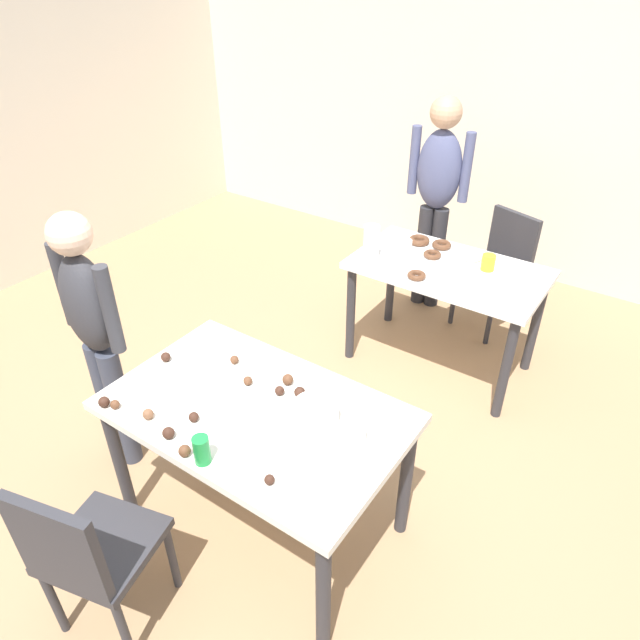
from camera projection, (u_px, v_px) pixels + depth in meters
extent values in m
plane|color=#9E7A56|center=(267.00, 484.00, 3.07)|extent=(6.40, 6.40, 0.00)
cube|color=beige|center=(509.00, 114.00, 4.55)|extent=(6.40, 0.10, 2.60)
cube|color=silver|center=(255.00, 412.00, 2.48)|extent=(1.31, 0.80, 0.04)
cylinder|color=#2D2D33|center=(120.00, 462.00, 2.73)|extent=(0.06, 0.06, 0.71)
cylinder|color=#2D2D33|center=(323.00, 595.00, 2.17)|extent=(0.06, 0.06, 0.71)
cylinder|color=#2D2D33|center=(218.00, 386.00, 3.20)|extent=(0.06, 0.06, 0.71)
cylinder|color=#2D2D33|center=(406.00, 480.00, 2.64)|extent=(0.06, 0.06, 0.71)
cube|color=white|center=(449.00, 269.00, 3.57)|extent=(1.19, 0.69, 0.04)
cylinder|color=#2D2D33|center=(351.00, 314.00, 3.83)|extent=(0.06, 0.06, 0.71)
cylinder|color=#2D2D33|center=(506.00, 369.00, 3.33)|extent=(0.06, 0.06, 0.71)
cylinder|color=#2D2D33|center=(391.00, 279.00, 4.23)|extent=(0.06, 0.06, 0.71)
cylinder|color=#2D2D33|center=(535.00, 325.00, 3.72)|extent=(0.06, 0.06, 0.71)
cube|color=#2D2D33|center=(104.00, 545.00, 2.27)|extent=(0.48, 0.48, 0.04)
cube|color=#2D2D33|center=(57.00, 547.00, 2.00)|extent=(0.38, 0.13, 0.42)
cylinder|color=#2D2D33|center=(108.00, 533.00, 2.57)|extent=(0.04, 0.04, 0.41)
cylinder|color=#2D2D33|center=(172.00, 557.00, 2.47)|extent=(0.04, 0.04, 0.41)
cylinder|color=#2D2D33|center=(54.00, 601.00, 2.31)|extent=(0.04, 0.04, 0.41)
cylinder|color=#2D2D33|center=(124.00, 630.00, 2.21)|extent=(0.04, 0.04, 0.41)
cube|color=#2D2D33|center=(491.00, 276.00, 4.12)|extent=(0.51, 0.51, 0.04)
cube|color=#2D2D33|center=(513.00, 240.00, 4.08)|extent=(0.37, 0.16, 0.42)
cylinder|color=#2D2D33|center=(490.00, 320.00, 4.04)|extent=(0.04, 0.04, 0.41)
cylinder|color=#2D2D33|center=(454.00, 300.00, 4.27)|extent=(0.04, 0.04, 0.41)
cylinder|color=#2D2D33|center=(519.00, 304.00, 4.21)|extent=(0.04, 0.04, 0.41)
cylinder|color=#2D2D33|center=(483.00, 286.00, 4.44)|extent=(0.04, 0.04, 0.41)
cylinder|color=#383D4C|center=(108.00, 400.00, 3.08)|extent=(0.11, 0.11, 0.74)
cylinder|color=#383D4C|center=(121.00, 409.00, 3.02)|extent=(0.11, 0.11, 0.74)
ellipsoid|color=#333338|center=(88.00, 304.00, 2.70)|extent=(0.33, 0.22, 0.53)
sphere|color=beige|center=(69.00, 234.00, 2.50)|extent=(0.20, 0.20, 0.20)
cylinder|color=#333338|center=(64.00, 284.00, 2.78)|extent=(0.07, 0.07, 0.45)
cylinder|color=#333338|center=(110.00, 310.00, 2.58)|extent=(0.07, 0.07, 0.45)
cylinder|color=#28282D|center=(436.00, 259.00, 4.40)|extent=(0.11, 0.11, 0.81)
cylinder|color=#28282D|center=(422.00, 256.00, 4.44)|extent=(0.11, 0.11, 0.81)
ellipsoid|color=#4C5175|center=(439.00, 170.00, 4.03)|extent=(0.35, 0.24, 0.57)
sphere|color=tan|center=(446.00, 112.00, 3.82)|extent=(0.22, 0.22, 0.22)
cylinder|color=#4C5175|center=(467.00, 168.00, 3.94)|extent=(0.08, 0.08, 0.49)
cylinder|color=#4C5175|center=(414.00, 160.00, 4.08)|extent=(0.08, 0.08, 0.49)
cylinder|color=white|center=(316.00, 413.00, 2.38)|extent=(0.20, 0.20, 0.08)
cylinder|color=#198438|center=(202.00, 450.00, 2.18)|extent=(0.07, 0.07, 0.12)
cube|color=silver|center=(188.00, 349.00, 2.82)|extent=(0.17, 0.02, 0.01)
cylinder|color=white|center=(357.00, 433.00, 2.27)|extent=(0.08, 0.08, 0.10)
sphere|color=#3D2319|center=(166.00, 357.00, 2.74)|extent=(0.05, 0.05, 0.05)
sphere|color=brown|center=(185.00, 451.00, 2.23)|extent=(0.05, 0.05, 0.05)
sphere|color=#3D2319|center=(280.00, 391.00, 2.53)|extent=(0.04, 0.04, 0.04)
sphere|color=brown|center=(115.00, 404.00, 2.46)|extent=(0.04, 0.04, 0.04)
sphere|color=#3D2319|center=(194.00, 417.00, 2.39)|extent=(0.04, 0.04, 0.04)
sphere|color=brown|center=(148.00, 414.00, 2.40)|extent=(0.05, 0.05, 0.05)
sphere|color=#3D2319|center=(168.00, 433.00, 2.31)|extent=(0.05, 0.05, 0.05)
sphere|color=brown|center=(234.00, 360.00, 2.72)|extent=(0.04, 0.04, 0.04)
sphere|color=#3D2319|center=(300.00, 392.00, 2.52)|extent=(0.05, 0.05, 0.05)
sphere|color=brown|center=(248.00, 381.00, 2.59)|extent=(0.04, 0.04, 0.04)
sphere|color=brown|center=(288.00, 379.00, 2.59)|extent=(0.05, 0.05, 0.05)
sphere|color=#3D2319|center=(269.00, 480.00, 2.11)|extent=(0.04, 0.04, 0.04)
sphere|color=#3D2319|center=(104.00, 402.00, 2.47)|extent=(0.05, 0.05, 0.05)
cylinder|color=white|center=(371.00, 242.00, 3.60)|extent=(0.10, 0.10, 0.22)
cylinder|color=yellow|center=(488.00, 262.00, 3.50)|extent=(0.08, 0.08, 0.10)
cylinder|color=white|center=(406.00, 247.00, 3.69)|extent=(0.07, 0.07, 0.09)
torus|color=white|center=(400.00, 262.00, 3.57)|extent=(0.13, 0.13, 0.04)
torus|color=brown|center=(442.00, 245.00, 3.77)|extent=(0.13, 0.13, 0.04)
torus|color=brown|center=(432.00, 255.00, 3.66)|extent=(0.11, 0.11, 0.03)
torus|color=brown|center=(417.00, 275.00, 3.43)|extent=(0.11, 0.11, 0.03)
torus|color=brown|center=(419.00, 240.00, 3.83)|extent=(0.14, 0.14, 0.04)
torus|color=white|center=(472.00, 256.00, 3.63)|extent=(0.13, 0.13, 0.04)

